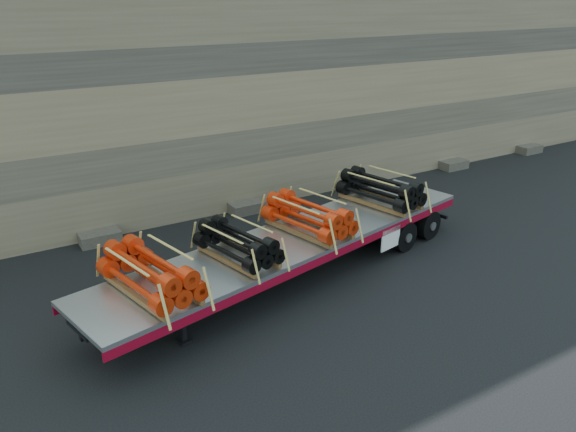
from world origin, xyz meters
The scene contains 7 objects.
ground centered at (0.00, 0.00, 0.00)m, with size 120.00×120.00×0.00m, color black.
rock_wall centered at (0.00, 6.50, 3.50)m, with size 44.00×3.00×7.00m, color #7A6B54.
trailer centered at (0.88, -0.24, 0.59)m, with size 11.78×2.26×1.18m, color #B7B9BF, non-canonical shape.
bundle_front centered at (-3.20, -1.15, 1.62)m, with size 1.24×2.48×0.88m, color red, non-canonical shape.
bundle_midfront centered at (-0.92, -0.64, 1.56)m, with size 1.08×2.16×0.77m, color black, non-canonical shape.
bundle_midrear centered at (1.41, -0.12, 1.61)m, with size 1.21×2.42×0.86m, color red, non-canonical shape.
bundle_rear centered at (4.39, 0.54, 1.61)m, with size 1.23×2.46×0.87m, color black, non-canonical shape.
Camera 1 is at (-6.10, -11.59, 7.12)m, focal length 35.00 mm.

